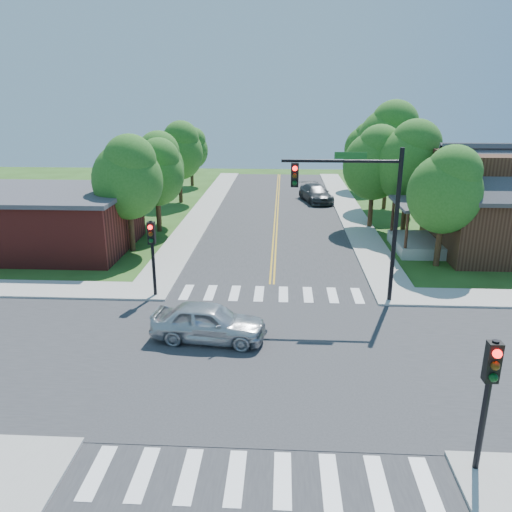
# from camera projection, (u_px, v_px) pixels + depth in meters

# --- Properties ---
(ground) EXTENTS (100.00, 100.00, 0.00)m
(ground) POSITION_uv_depth(u_px,v_px,m) (267.00, 358.00, 18.60)
(ground) COLOR #284816
(ground) RESTS_ON ground
(road_ns) EXTENTS (10.00, 90.00, 0.04)m
(road_ns) POSITION_uv_depth(u_px,v_px,m) (267.00, 357.00, 18.59)
(road_ns) COLOR #2D2D30
(road_ns) RESTS_ON ground
(road_ew) EXTENTS (90.00, 10.00, 0.04)m
(road_ew) POSITION_uv_depth(u_px,v_px,m) (267.00, 357.00, 18.59)
(road_ew) COLOR #2D2D30
(road_ew) RESTS_ON ground
(intersection_patch) EXTENTS (10.20, 10.20, 0.06)m
(intersection_patch) POSITION_uv_depth(u_px,v_px,m) (267.00, 358.00, 18.60)
(intersection_patch) COLOR #2D2D30
(intersection_patch) RESTS_ON ground
(sidewalk_nw) EXTENTS (40.00, 40.00, 0.14)m
(sidewalk_nw) POSITION_uv_depth(u_px,v_px,m) (46.00, 236.00, 34.42)
(sidewalk_nw) COLOR #9E9B93
(sidewalk_nw) RESTS_ON ground
(crosswalk_north) EXTENTS (8.85, 2.00, 0.01)m
(crosswalk_north) POSITION_uv_depth(u_px,v_px,m) (271.00, 294.00, 24.48)
(crosswalk_north) COLOR white
(crosswalk_north) RESTS_ON ground
(crosswalk_south) EXTENTS (8.85, 2.00, 0.01)m
(crosswalk_south) POSITION_uv_depth(u_px,v_px,m) (259.00, 478.00, 12.70)
(crosswalk_south) COLOR white
(crosswalk_south) RESTS_ON ground
(centerline) EXTENTS (0.30, 90.00, 0.01)m
(centerline) POSITION_uv_depth(u_px,v_px,m) (267.00, 357.00, 18.59)
(centerline) COLOR gold
(centerline) RESTS_ON ground
(signal_mast_ne) EXTENTS (5.30, 0.42, 7.20)m
(signal_mast_ne) POSITION_uv_depth(u_px,v_px,m) (360.00, 201.00, 22.22)
(signal_mast_ne) COLOR black
(signal_mast_ne) RESTS_ON ground
(signal_pole_se) EXTENTS (0.34, 0.42, 3.80)m
(signal_pole_se) POSITION_uv_depth(u_px,v_px,m) (490.00, 383.00, 12.15)
(signal_pole_se) COLOR black
(signal_pole_se) RESTS_ON ground
(signal_pole_nw) EXTENTS (0.34, 0.42, 3.80)m
(signal_pole_nw) POSITION_uv_depth(u_px,v_px,m) (152.00, 245.00, 23.37)
(signal_pole_nw) COLOR black
(signal_pole_nw) RESTS_ON ground
(building_nw) EXTENTS (10.40, 8.40, 3.73)m
(building_nw) POSITION_uv_depth(u_px,v_px,m) (48.00, 220.00, 31.29)
(building_nw) COLOR maroon
(building_nw) RESTS_ON ground
(tree_e_a) EXTENTS (4.04, 3.84, 6.87)m
(tree_e_a) POSITION_uv_depth(u_px,v_px,m) (447.00, 188.00, 27.24)
(tree_e_a) COLOR #382314
(tree_e_a) RESTS_ON ground
(tree_e_b) EXTENTS (4.64, 4.41, 7.89)m
(tree_e_b) POSITION_uv_depth(u_px,v_px,m) (411.00, 160.00, 33.86)
(tree_e_b) COLOR #382314
(tree_e_b) RESTS_ON ground
(tree_e_c) EXTENTS (5.32, 5.05, 9.04)m
(tree_e_c) POSITION_uv_depth(u_px,v_px,m) (390.00, 138.00, 41.21)
(tree_e_c) COLOR #382314
(tree_e_c) RESTS_ON ground
(tree_e_d) EXTENTS (4.03, 3.83, 6.85)m
(tree_e_d) POSITION_uv_depth(u_px,v_px,m) (365.00, 146.00, 50.01)
(tree_e_d) COLOR #382314
(tree_e_d) RESTS_ON ground
(tree_w_a) EXTENTS (4.25, 4.03, 7.22)m
(tree_w_a) POSITION_uv_depth(u_px,v_px,m) (128.00, 176.00, 29.93)
(tree_w_a) COLOR #382314
(tree_w_a) RESTS_ON ground
(tree_w_b) EXTENTS (4.09, 3.88, 6.95)m
(tree_w_b) POSITION_uv_depth(u_px,v_px,m) (157.00, 164.00, 36.45)
(tree_w_b) COLOR #382314
(tree_w_b) RESTS_ON ground
(tree_w_c) EXTENTS (4.28, 4.07, 7.27)m
(tree_w_c) POSITION_uv_depth(u_px,v_px,m) (179.00, 149.00, 44.05)
(tree_w_c) COLOR #382314
(tree_w_c) RESTS_ON ground
(tree_w_d) EXTENTS (3.63, 3.45, 6.18)m
(tree_w_d) POSITION_uv_depth(u_px,v_px,m) (192.00, 148.00, 52.62)
(tree_w_d) COLOR #382314
(tree_w_d) RESTS_ON ground
(tree_house) EXTENTS (4.39, 4.17, 7.46)m
(tree_house) POSITION_uv_depth(u_px,v_px,m) (375.00, 161.00, 35.27)
(tree_house) COLOR #382314
(tree_house) RESTS_ON ground
(tree_bldg) EXTENTS (3.90, 3.70, 6.63)m
(tree_bldg) POSITION_uv_depth(u_px,v_px,m) (157.00, 171.00, 34.57)
(tree_bldg) COLOR #382314
(tree_bldg) RESTS_ON ground
(car_silver) EXTENTS (2.77, 4.91, 1.54)m
(car_silver) POSITION_uv_depth(u_px,v_px,m) (209.00, 323.00, 19.70)
(car_silver) COLOR silver
(car_silver) RESTS_ON ground
(car_dgrey) EXTENTS (4.66, 6.26, 1.52)m
(car_dgrey) POSITION_uv_depth(u_px,v_px,m) (316.00, 194.00, 45.44)
(car_dgrey) COLOR #323538
(car_dgrey) RESTS_ON ground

